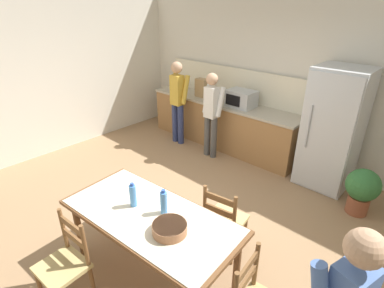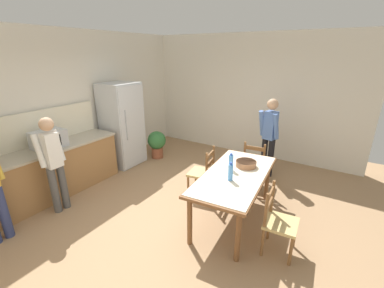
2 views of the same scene
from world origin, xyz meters
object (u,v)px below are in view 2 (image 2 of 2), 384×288
person_by_table (269,134)px  potted_plant (157,143)px  chair_side_near_left (278,222)px  chair_side_far_right (203,173)px  refrigerator (122,125)px  person_at_counter (53,160)px  serving_bowl (246,163)px  bottle_off_centre (231,162)px  chair_head_end (255,164)px  bottle_near_centre (231,172)px  microwave (49,139)px  dining_table (235,179)px

person_by_table → potted_plant: person_by_table is taller
chair_side_near_left → potted_plant: size_ratio=1.36×
chair_side_far_right → potted_plant: size_ratio=1.36×
refrigerator → person_at_counter: 1.99m
serving_bowl → potted_plant: size_ratio=0.48×
serving_bowl → chair_side_far_right: 0.88m
bottle_off_centre → person_at_counter: 2.76m
bottle_off_centre → person_by_table: person_by_table is taller
refrigerator → serving_bowl: 3.07m
serving_bowl → person_at_counter: bearing=122.3°
chair_head_end → bottle_off_centre: bearing=82.2°
bottle_off_centre → serving_bowl: size_ratio=0.84×
refrigerator → bottle_near_centre: (-0.87, -3.03, -0.03)m
refrigerator → serving_bowl: (-0.32, -3.05, -0.10)m
microwave → chair_head_end: 3.74m
microwave → dining_table: (1.02, -3.03, -0.37)m
bottle_off_centre → potted_plant: size_ratio=0.40×
chair_head_end → chair_side_near_left: bearing=111.7°
bottle_near_centre → chair_side_near_left: bottle_near_centre is taller
chair_side_far_right → bottle_off_centre: bearing=57.7°
refrigerator → dining_table: size_ratio=0.97×
refrigerator → person_by_table: size_ratio=1.14×
person_by_table → dining_table: bearing=16.1°
chair_head_end → person_at_counter: (-2.49, 2.41, 0.44)m
refrigerator → chair_side_far_right: (-0.28, -2.25, -0.49)m
refrigerator → bottle_off_centre: size_ratio=6.87×
chair_side_far_right → person_at_counter: size_ratio=0.58×
dining_table → potted_plant: size_ratio=2.86×
serving_bowl → chair_side_far_right: chair_side_far_right is taller
chair_side_far_right → person_by_table: size_ratio=0.56×
bottle_off_centre → potted_plant: bottle_off_centre is taller
serving_bowl → chair_side_near_left: chair_side_near_left is taller
refrigerator → person_at_counter: size_ratio=1.18×
refrigerator → person_at_counter: bearing=-165.4°
potted_plant → bottle_off_centre: bearing=-116.2°
dining_table → chair_side_near_left: chair_side_near_left is taller
person_by_table → potted_plant: size_ratio=2.43×
person_at_counter → chair_head_end: bearing=-134.1°
microwave → bottle_near_centre: microwave is taller
chair_side_far_right → person_by_table: bearing=143.4°
chair_side_near_left → refrigerator: bearing=71.2°
chair_head_end → chair_side_far_right: bearing=45.5°
serving_bowl → chair_head_end: size_ratio=0.35×
person_by_table → bottle_near_centre: bearing=16.6°
refrigerator → chair_side_near_left: size_ratio=2.04×
dining_table → serving_bowl: (0.33, -0.04, 0.14)m
chair_side_near_left → chair_head_end: same height
chair_side_near_left → person_at_counter: bearing=101.9°
refrigerator → potted_plant: bearing=-33.3°
serving_bowl → chair_side_near_left: 1.06m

